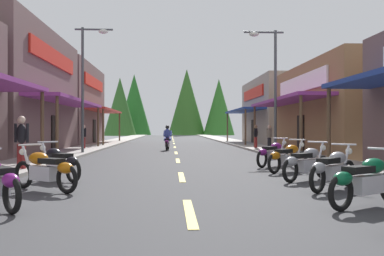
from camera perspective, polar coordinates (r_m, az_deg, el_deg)
ground at (r=31.30m, az=-2.34°, el=-2.63°), size 9.03×93.25×0.10m
sidewalk_left at (r=31.76m, az=-12.74°, el=-2.39°), size 2.43×93.25×0.12m
sidewalk_right at (r=31.87m, az=8.03°, el=-2.38°), size 2.43×93.25×0.12m
centerline_dashes at (r=33.93m, az=-2.39°, el=-2.33°), size 0.16×67.42×0.01m
storefront_left_far at (r=38.56m, az=-17.89°, el=2.98°), size 8.51×11.85×6.78m
storefront_right_middle at (r=25.90m, az=23.22°, el=2.39°), size 10.16×11.69×4.94m
storefront_right_far at (r=38.27m, az=12.62°, el=2.15°), size 7.85×11.73×5.63m
streetlamp_left at (r=23.11m, az=-13.79°, el=7.18°), size 1.98×0.30×6.67m
streetlamp_right at (r=21.66m, az=10.39°, el=7.06°), size 1.98×0.30×6.26m
motorcycle_parked_right_2 at (r=8.22m, az=22.29°, el=-6.40°), size 1.87×1.22×1.04m
motorcycle_parked_right_3 at (r=10.16m, az=18.39°, el=-5.17°), size 1.65×1.52×1.04m
motorcycle_parked_right_4 at (r=11.74m, az=15.09°, el=-4.46°), size 1.73×1.42×1.04m
motorcycle_parked_right_5 at (r=13.84m, az=12.71°, el=-3.78°), size 1.70×1.46×1.04m
motorcycle_parked_right_6 at (r=15.69m, az=10.79°, el=-3.33°), size 1.58×1.59×1.04m
motorcycle_parked_left_2 at (r=10.03m, az=-19.09°, el=-5.23°), size 1.78×1.35×1.04m
motorcycle_parked_left_3 at (r=11.87m, az=-17.50°, el=-4.41°), size 1.59×1.58×1.04m
rider_cruising_lead at (r=26.60m, az=-3.31°, el=-1.58°), size 0.60×2.14×1.57m
pedestrian_by_shop at (r=27.35m, az=-14.33°, el=-0.98°), size 0.43×0.46×1.60m
pedestrian_browsing at (r=14.47m, az=-21.89°, el=-1.42°), size 0.53×0.39×1.78m
pedestrian_waiting at (r=26.60m, az=10.33°, el=-1.03°), size 0.36×0.54×1.58m
pedestrian_strolling at (r=27.76m, az=8.54°, el=-0.98°), size 0.40×0.51×1.59m
treeline_backdrop at (r=80.98m, az=-3.32°, el=3.17°), size 23.95×13.31×12.82m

